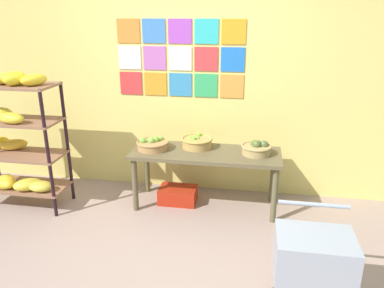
# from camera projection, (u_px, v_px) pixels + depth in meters

# --- Properties ---
(ground) EXTENTS (9.33, 9.33, 0.00)m
(ground) POSITION_uv_depth(u_px,v_px,m) (145.00, 272.00, 3.13)
(ground) COLOR gray
(back_wall_with_art) EXTENTS (5.18, 0.07, 2.68)m
(back_wall_with_art) POSITION_uv_depth(u_px,v_px,m) (183.00, 78.00, 4.26)
(back_wall_with_art) COLOR #DECC6A
(back_wall_with_art) RESTS_ON ground
(banana_shelf_unit) EXTENTS (0.96, 0.51, 1.51)m
(banana_shelf_unit) POSITION_uv_depth(u_px,v_px,m) (14.00, 136.00, 3.97)
(banana_shelf_unit) COLOR black
(banana_shelf_unit) RESTS_ON ground
(display_table) EXTENTS (1.59, 0.58, 0.64)m
(display_table) POSITION_uv_depth(u_px,v_px,m) (206.00, 159.00, 4.03)
(display_table) COLOR brown
(display_table) RESTS_ON ground
(fruit_basket_right) EXTENTS (0.34, 0.34, 0.14)m
(fruit_basket_right) POSITION_uv_depth(u_px,v_px,m) (197.00, 142.00, 4.12)
(fruit_basket_right) COLOR #B28D4A
(fruit_basket_right) RESTS_ON display_table
(fruit_basket_back_right) EXTENTS (0.35, 0.35, 0.14)m
(fruit_basket_back_right) POSITION_uv_depth(u_px,v_px,m) (153.00, 144.00, 4.07)
(fruit_basket_back_right) COLOR #AB7E4B
(fruit_basket_back_right) RESTS_ON display_table
(fruit_basket_back_left) EXTENTS (0.32, 0.32, 0.15)m
(fruit_basket_back_left) POSITION_uv_depth(u_px,v_px,m) (257.00, 148.00, 3.92)
(fruit_basket_back_left) COLOR tan
(fruit_basket_back_left) RESTS_ON display_table
(produce_crate_under_table) EXTENTS (0.42, 0.28, 0.18)m
(produce_crate_under_table) POSITION_uv_depth(u_px,v_px,m) (178.00, 195.00, 4.26)
(produce_crate_under_table) COLOR #AA2311
(produce_crate_under_table) RESTS_ON ground
(shopping_cart) EXTENTS (0.52, 0.43, 0.78)m
(shopping_cart) POSITION_uv_depth(u_px,v_px,m) (313.00, 262.00, 2.55)
(shopping_cart) COLOR black
(shopping_cart) RESTS_ON ground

